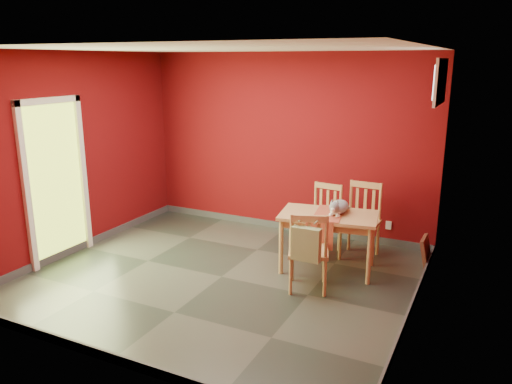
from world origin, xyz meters
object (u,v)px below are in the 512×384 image
at_px(dining_table, 329,221).
at_px(chair_far_right, 361,220).
at_px(cat, 339,204).
at_px(chair_near, 308,250).
at_px(tote_bag, 306,244).
at_px(picture_frame, 426,251).
at_px(chair_far_left, 323,218).

xyz_separation_m(dining_table, chair_far_right, (0.25, 0.63, -0.13)).
xyz_separation_m(chair_far_right, cat, (-0.16, -0.54, 0.34)).
bearing_deg(dining_table, chair_near, -91.49).
distance_m(chair_near, cat, 0.84).
height_order(dining_table, tote_bag, tote_bag).
xyz_separation_m(chair_far_right, chair_near, (-0.27, -1.29, -0.03)).
height_order(dining_table, chair_near, chair_near).
relative_size(cat, picture_frame, 1.21).
relative_size(chair_near, picture_frame, 2.54).
height_order(chair_near, tote_bag, chair_near).
bearing_deg(picture_frame, chair_near, -129.44).
height_order(dining_table, chair_far_left, chair_far_left).
bearing_deg(chair_near, chair_far_right, 78.08).
bearing_deg(chair_far_right, tote_bag, -98.44).
xyz_separation_m(chair_far_left, tote_bag, (0.29, -1.45, 0.16)).
xyz_separation_m(chair_far_left, chair_far_right, (0.52, 0.06, 0.03)).
relative_size(tote_bag, picture_frame, 1.19).
distance_m(cat, picture_frame, 1.35).
bearing_deg(chair_far_left, chair_far_right, 6.11).
bearing_deg(tote_bag, chair_far_left, 101.42).
relative_size(chair_far_left, chair_far_right, 0.94).
distance_m(chair_near, tote_bag, 0.27).
distance_m(chair_far_left, cat, 0.71).
height_order(dining_table, cat, cat).
height_order(chair_near, cat, cat).
height_order(chair_far_right, picture_frame, chair_far_right).
bearing_deg(picture_frame, tote_bag, -124.15).
height_order(dining_table, chair_far_right, chair_far_right).
relative_size(chair_near, cat, 2.11).
height_order(chair_near, picture_frame, chair_near).
height_order(chair_far_left, cat, cat).
distance_m(chair_far_left, tote_bag, 1.49).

